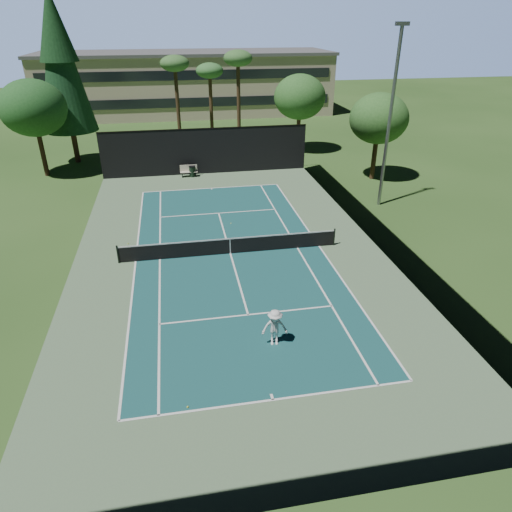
{
  "coord_description": "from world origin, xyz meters",
  "views": [
    {
      "loc": [
        -2.83,
        -23.9,
        12.43
      ],
      "look_at": [
        1.0,
        -3.0,
        1.3
      ],
      "focal_mm": 32.0,
      "sensor_mm": 36.0,
      "label": 1
    }
  ],
  "objects_px": {
    "tennis_ball_d": "(128,244)",
    "player": "(275,328)",
    "tennis_net": "(230,245)",
    "tennis_ball_a": "(188,407)",
    "tennis_ball_c": "(231,223)",
    "trash_bin": "(192,171)",
    "tennis_ball_b": "(230,246)",
    "park_bench": "(189,170)"
  },
  "relations": [
    {
      "from": "tennis_ball_c",
      "to": "trash_bin",
      "type": "xyz_separation_m",
      "value": [
        -1.97,
        10.89,
        0.45
      ]
    },
    {
      "from": "player",
      "to": "tennis_ball_b",
      "type": "bearing_deg",
      "value": 100.93
    },
    {
      "from": "tennis_ball_a",
      "to": "park_bench",
      "type": "relative_size",
      "value": 0.05
    },
    {
      "from": "tennis_ball_b",
      "to": "tennis_ball_c",
      "type": "distance_m",
      "value": 3.51
    },
    {
      "from": "tennis_ball_b",
      "to": "trash_bin",
      "type": "xyz_separation_m",
      "value": [
        -1.42,
        14.36,
        0.44
      ]
    },
    {
      "from": "tennis_net",
      "to": "tennis_ball_d",
      "type": "xyz_separation_m",
      "value": [
        -6.06,
        2.43,
        -0.52
      ]
    },
    {
      "from": "tennis_ball_b",
      "to": "trash_bin",
      "type": "height_order",
      "value": "trash_bin"
    },
    {
      "from": "player",
      "to": "tennis_ball_c",
      "type": "xyz_separation_m",
      "value": [
        -0.14,
        13.11,
        -0.83
      ]
    },
    {
      "from": "tennis_ball_c",
      "to": "park_bench",
      "type": "height_order",
      "value": "park_bench"
    },
    {
      "from": "tennis_ball_c",
      "to": "trash_bin",
      "type": "relative_size",
      "value": 0.06
    },
    {
      "from": "tennis_ball_b",
      "to": "park_bench",
      "type": "xyz_separation_m",
      "value": [
        -1.72,
        14.45,
        0.51
      ]
    },
    {
      "from": "tennis_net",
      "to": "player",
      "type": "distance_m",
      "value": 8.74
    },
    {
      "from": "trash_bin",
      "to": "tennis_ball_c",
      "type": "bearing_deg",
      "value": -79.76
    },
    {
      "from": "player",
      "to": "tennis_ball_b",
      "type": "relative_size",
      "value": 22.82
    },
    {
      "from": "tennis_ball_b",
      "to": "tennis_ball_d",
      "type": "xyz_separation_m",
      "value": [
        -6.14,
        1.49,
        -0.0
      ]
    },
    {
      "from": "tennis_net",
      "to": "tennis_ball_b",
      "type": "xyz_separation_m",
      "value": [
        0.08,
        0.94,
        -0.52
      ]
    },
    {
      "from": "park_bench",
      "to": "trash_bin",
      "type": "relative_size",
      "value": 1.59
    },
    {
      "from": "tennis_ball_d",
      "to": "trash_bin",
      "type": "relative_size",
      "value": 0.07
    },
    {
      "from": "park_bench",
      "to": "player",
      "type": "bearing_deg",
      "value": -84.32
    },
    {
      "from": "tennis_ball_d",
      "to": "player",
      "type": "bearing_deg",
      "value": -58.52
    },
    {
      "from": "tennis_ball_a",
      "to": "tennis_ball_b",
      "type": "distance_m",
      "value": 13.02
    },
    {
      "from": "tennis_ball_c",
      "to": "park_bench",
      "type": "distance_m",
      "value": 11.23
    },
    {
      "from": "player",
      "to": "tennis_ball_d",
      "type": "bearing_deg",
      "value": 128.38
    },
    {
      "from": "tennis_ball_b",
      "to": "park_bench",
      "type": "bearing_deg",
      "value": 96.77
    },
    {
      "from": "tennis_ball_c",
      "to": "tennis_ball_a",
      "type": "bearing_deg",
      "value": -103.0
    },
    {
      "from": "player",
      "to": "trash_bin",
      "type": "height_order",
      "value": "player"
    },
    {
      "from": "player",
      "to": "park_bench",
      "type": "relative_size",
      "value": 1.14
    },
    {
      "from": "player",
      "to": "tennis_ball_b",
      "type": "height_order",
      "value": "player"
    },
    {
      "from": "player",
      "to": "tennis_ball_c",
      "type": "relative_size",
      "value": 28.96
    },
    {
      "from": "tennis_ball_c",
      "to": "player",
      "type": "bearing_deg",
      "value": -89.41
    },
    {
      "from": "tennis_ball_a",
      "to": "trash_bin",
      "type": "height_order",
      "value": "trash_bin"
    },
    {
      "from": "tennis_ball_a",
      "to": "tennis_ball_d",
      "type": "distance_m",
      "value": 14.43
    },
    {
      "from": "tennis_ball_b",
      "to": "tennis_ball_a",
      "type": "bearing_deg",
      "value": -104.09
    },
    {
      "from": "tennis_ball_d",
      "to": "park_bench",
      "type": "height_order",
      "value": "park_bench"
    },
    {
      "from": "tennis_net",
      "to": "tennis_ball_a",
      "type": "height_order",
      "value": "tennis_net"
    },
    {
      "from": "tennis_ball_a",
      "to": "tennis_ball_c",
      "type": "height_order",
      "value": "tennis_ball_a"
    },
    {
      "from": "tennis_ball_b",
      "to": "tennis_ball_c",
      "type": "bearing_deg",
      "value": 81.07
    },
    {
      "from": "tennis_net",
      "to": "tennis_ball_c",
      "type": "bearing_deg",
      "value": 81.89
    },
    {
      "from": "park_bench",
      "to": "tennis_ball_d",
      "type": "bearing_deg",
      "value": -108.85
    },
    {
      "from": "tennis_ball_a",
      "to": "player",
      "type": "bearing_deg",
      "value": 37.75
    },
    {
      "from": "tennis_net",
      "to": "trash_bin",
      "type": "bearing_deg",
      "value": 95.0
    },
    {
      "from": "trash_bin",
      "to": "tennis_ball_b",
      "type": "bearing_deg",
      "value": -84.35
    }
  ]
}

